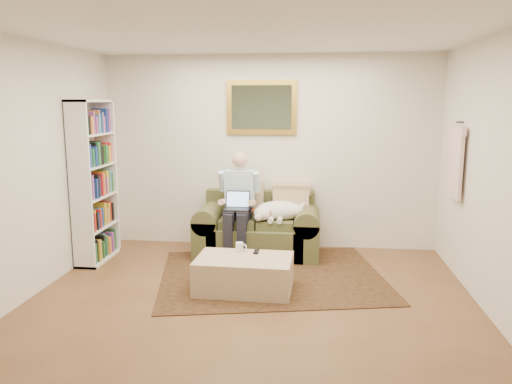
% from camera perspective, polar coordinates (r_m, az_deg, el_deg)
% --- Properties ---
extents(room_shell, '(4.51, 5.00, 2.61)m').
position_cam_1_polar(room_shell, '(4.66, -0.84, 1.96)').
color(room_shell, brown).
rests_on(room_shell, ground).
extents(rug, '(2.86, 2.47, 0.01)m').
position_cam_1_polar(rug, '(5.81, 1.81, -9.53)').
color(rug, black).
rests_on(rug, room_shell).
extents(sofa, '(1.59, 0.81, 0.96)m').
position_cam_1_polar(sofa, '(6.55, 0.23, -4.77)').
color(sofa, brown).
rests_on(sofa, room_shell).
extents(seated_man, '(0.52, 0.75, 1.34)m').
position_cam_1_polar(seated_man, '(6.34, -2.07, -1.59)').
color(seated_man, '#8CC0D8').
rests_on(seated_man, sofa).
extents(laptop, '(0.31, 0.24, 0.22)m').
position_cam_1_polar(laptop, '(6.28, -2.15, -1.42)').
color(laptop, black).
rests_on(laptop, seated_man).
extents(sleeping_dog, '(0.66, 0.41, 0.24)m').
position_cam_1_polar(sleeping_dog, '(6.36, 2.70, -2.12)').
color(sleeping_dog, white).
rests_on(sleeping_dog, sofa).
extents(ottoman, '(1.02, 0.67, 0.36)m').
position_cam_1_polar(ottoman, '(5.33, -1.36, -9.37)').
color(ottoman, tan).
rests_on(ottoman, room_shell).
extents(coffee_mug, '(0.08, 0.08, 0.10)m').
position_cam_1_polar(coffee_mug, '(5.47, -1.91, -6.30)').
color(coffee_mug, white).
rests_on(coffee_mug, ottoman).
extents(tv_remote, '(0.05, 0.15, 0.02)m').
position_cam_1_polar(tv_remote, '(5.45, 0.05, -6.81)').
color(tv_remote, black).
rests_on(tv_remote, ottoman).
extents(bookshelf, '(0.28, 0.80, 2.00)m').
position_cam_1_polar(bookshelf, '(6.49, -18.03, 1.14)').
color(bookshelf, white).
rests_on(bookshelf, room_shell).
extents(wall_mirror, '(0.94, 0.04, 0.72)m').
position_cam_1_polar(wall_mirror, '(6.73, 0.63, 9.65)').
color(wall_mirror, gold).
rests_on(wall_mirror, room_shell).
extents(hanging_shirt, '(0.06, 0.52, 0.90)m').
position_cam_1_polar(hanging_shirt, '(6.06, 21.85, 3.63)').
color(hanging_shirt, '#F3CCC9').
rests_on(hanging_shirt, room_shell).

